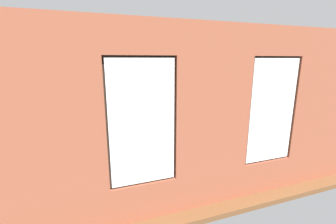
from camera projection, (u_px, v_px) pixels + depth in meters
The scene contains 17 objects.
ground_plane at pixel (163, 150), 6.55m from camera, with size 7.27×6.04×0.10m, color brown.
brick_wall_with_windows at pixel (213, 121), 3.77m from camera, with size 6.67×0.30×3.10m.
white_wall_right at pixel (24, 106), 4.93m from camera, with size 0.10×5.04×3.10m, color silver.
couch_by_window at pixel (182, 171), 4.55m from camera, with size 1.75×0.87×0.80m.
couch_left at pixel (240, 129), 7.32m from camera, with size 0.99×2.06×0.80m.
coffee_table at pixel (164, 137), 6.41m from camera, with size 1.38×0.84×0.42m.
cup_ceramic at pixel (169, 135), 6.31m from camera, with size 0.09×0.09×0.10m, color #B23D38.
candle_jar at pixel (164, 134), 6.39m from camera, with size 0.08×0.08×0.10m, color #B7333D.
remote_black at pixel (157, 135), 6.44m from camera, with size 0.05×0.17×0.02m, color black.
media_console at pixel (45, 162), 5.15m from camera, with size 1.28×0.42×0.49m, color black.
tv_flatscreen at pixel (42, 135), 5.00m from camera, with size 1.18×0.20×0.80m.
potted_plant_corner_far_left at pixel (301, 141), 5.39m from camera, with size 0.69×0.69×1.00m.
potted_plant_mid_room_small at pixel (183, 125), 7.78m from camera, with size 0.31×0.31×0.47m.
potted_plant_beside_window_right at pixel (122, 158), 3.93m from camera, with size 1.11×1.14×1.44m.
potted_plant_between_couches at pixel (236, 154), 4.99m from camera, with size 0.48×0.48×0.76m.
potted_plant_near_tv at pixel (64, 151), 4.17m from camera, with size 0.96×1.07×1.45m.
potted_plant_foreground_right at pixel (66, 117), 7.32m from camera, with size 0.91×0.85×1.26m.
Camera 1 is at (1.93, 5.81, 2.54)m, focal length 24.00 mm.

